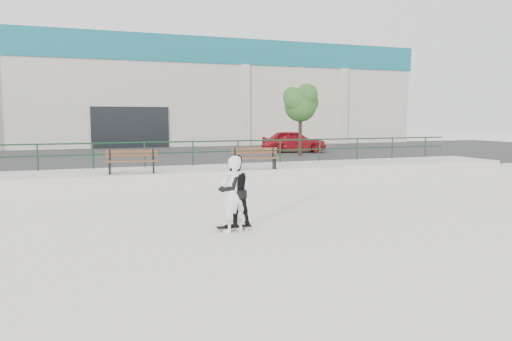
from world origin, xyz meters
name	(u,v)px	position (x,y,z in m)	size (l,w,h in m)	color
ground	(267,236)	(0.00, 0.00, 0.00)	(120.00, 120.00, 0.00)	white
ledge	(176,175)	(0.00, 9.50, 0.25)	(30.00, 3.00, 0.50)	beige
parking_strip	(144,159)	(0.00, 18.00, 0.25)	(60.00, 14.00, 0.50)	#303030
railing	(169,148)	(0.00, 10.80, 1.24)	(28.00, 0.06, 1.03)	#163E24
commercial_building	(118,91)	(0.00, 31.99, 4.58)	(44.20, 16.33, 8.00)	silver
bench_left	(132,162)	(-1.77, 8.69, 0.92)	(1.89, 0.78, 0.85)	brown
bench_right	(255,158)	(2.90, 8.46, 0.92)	(1.90, 0.90, 0.84)	brown
tree	(301,102)	(7.54, 13.96, 3.30)	(2.10, 1.87, 3.74)	#3C261E
red_car	(294,141)	(8.29, 16.42, 1.14)	(1.50, 3.74, 1.27)	maroon
skateboard	(234,227)	(-0.50, 0.73, 0.07)	(0.78, 0.22, 0.09)	black
standing_skater	(234,191)	(-0.50, 0.73, 0.89)	(0.78, 0.60, 1.60)	black
seated_skater	(233,194)	(-0.56, 0.58, 0.84)	(0.62, 0.40, 1.69)	white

